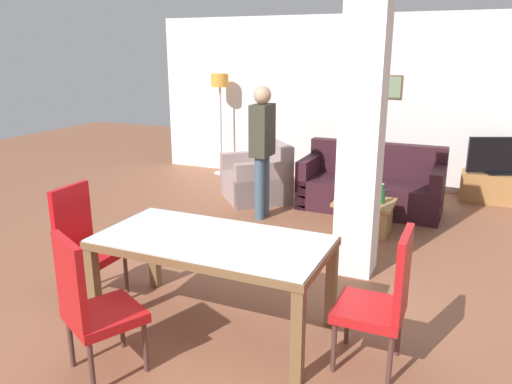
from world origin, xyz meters
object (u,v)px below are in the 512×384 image
(dining_table, at_px, (213,256))
(floor_lamp, at_px, (220,91))
(dining_chair_head_right, at_px, (383,297))
(bottle, at_px, (382,196))
(dining_chair_head_left, at_px, (84,240))
(coffee_table, at_px, (364,216))
(tv_stand, at_px, (499,188))
(dining_chair_near_left, at_px, (91,303))
(sofa, at_px, (371,188))
(tv_screen, at_px, (503,156))
(armchair, at_px, (258,180))
(standing_person, at_px, (262,143))

(dining_table, bearing_deg, floor_lamp, 117.00)
(dining_chair_head_right, distance_m, bottle, 2.72)
(dining_chair_head_left, height_order, dining_chair_head_right, same)
(coffee_table, xyz_separation_m, tv_stand, (1.54, 1.99, 0.01))
(bottle, bearing_deg, dining_chair_near_left, -109.91)
(dining_chair_head_left, relative_size, dining_chair_head_right, 1.00)
(tv_stand, xyz_separation_m, floor_lamp, (-4.52, -0.07, 1.26))
(dining_table, height_order, coffee_table, dining_table)
(sofa, bearing_deg, dining_table, 81.82)
(dining_table, relative_size, tv_screen, 1.89)
(armchair, bearing_deg, tv_stand, -111.32)
(dining_table, height_order, dining_chair_head_left, dining_chair_head_left)
(tv_stand, bearing_deg, sofa, -147.91)
(coffee_table, height_order, standing_person, standing_person)
(armchair, relative_size, bottle, 5.14)
(dining_table, bearing_deg, standing_person, 105.14)
(dining_chair_near_left, distance_m, sofa, 4.61)
(dining_chair_head_left, relative_size, armchair, 0.82)
(coffee_table, relative_size, bottle, 2.89)
(sofa, distance_m, floor_lamp, 3.24)
(dining_table, bearing_deg, coffee_table, 76.73)
(armchair, distance_m, coffee_table, 1.89)
(sofa, bearing_deg, armchair, 7.25)
(dining_chair_head_right, bearing_deg, floor_lamp, 38.53)
(armchair, bearing_deg, dining_chair_head_right, 173.20)
(dining_chair_head_right, relative_size, tv_screen, 1.08)
(dining_chair_head_right, xyz_separation_m, armchair, (-2.42, 3.42, -0.25))
(floor_lamp, bearing_deg, armchair, -43.51)
(tv_stand, bearing_deg, dining_chair_head_right, -100.42)
(dining_table, height_order, dining_chair_head_right, dining_chair_head_right)
(tv_stand, height_order, standing_person, standing_person)
(sofa, distance_m, coffee_table, 0.96)
(dining_chair_near_left, bearing_deg, coffee_table, 100.13)
(armchair, bearing_deg, dining_chair_near_left, 146.63)
(dining_chair_head_left, xyz_separation_m, sofa, (1.82, 3.63, -0.24))
(dining_chair_near_left, xyz_separation_m, sofa, (0.97, 4.50, -0.24))
(dining_chair_head_right, relative_size, floor_lamp, 0.58)
(dining_chair_near_left, bearing_deg, sofa, 104.87)
(dining_chair_head_right, bearing_deg, tv_stand, -10.42)
(dining_table, xyz_separation_m, dining_chair_near_left, (-0.44, -0.87, -0.07))
(bottle, xyz_separation_m, tv_stand, (1.34, 1.99, -0.27))
(dining_chair_near_left, height_order, sofa, dining_chair_near_left)
(bottle, height_order, tv_stand, bottle)
(standing_person, bearing_deg, tv_screen, 124.08)
(coffee_table, xyz_separation_m, tv_screen, (1.54, 1.99, 0.49))
(bottle, distance_m, tv_stand, 2.42)
(sofa, relative_size, tv_screen, 2.01)
(armchair, bearing_deg, tv_screen, -111.32)
(sofa, distance_m, tv_stand, 1.96)
(tv_stand, distance_m, tv_screen, 0.48)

